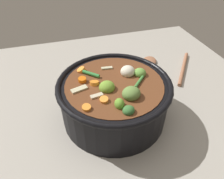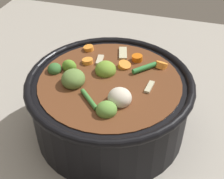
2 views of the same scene
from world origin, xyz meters
The scene contains 2 objects.
ground_plane centered at (0.00, 0.00, 0.00)m, with size 1.10×1.10×0.00m, color #9E998E.
cooking_pot centered at (0.00, 0.00, 0.07)m, with size 0.32×0.32×0.15m.
Camera 2 is at (0.13, -0.43, 0.47)m, focal length 48.85 mm.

